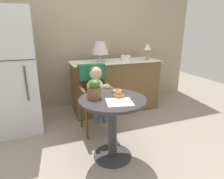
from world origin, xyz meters
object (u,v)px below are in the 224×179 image
object	(u,v)px
seated_child	(97,87)
refrigerator	(13,73)
cafe_table	(113,117)
wicker_chair	(94,87)
donut_front	(119,95)
round_layer_cake	(126,58)
table_lamp	(147,48)
flower_vase	(94,88)
tiered_cake_stand	(100,50)
donut_mid	(117,91)

from	to	relation	value
seated_child	refrigerator	world-z (taller)	refrigerator
cafe_table	wicker_chair	world-z (taller)	wicker_chair
donut_front	round_layer_cake	size ratio (longest dim) A/B	0.72
seated_child	table_lamp	distance (m)	1.40
wicker_chair	flower_vase	xyz separation A→B (m)	(-0.17, -0.64, 0.18)
donut_front	tiered_cake_stand	bearing A→B (deg)	81.39
seated_child	flower_vase	distance (m)	0.54
donut_mid	table_lamp	distance (m)	1.56
cafe_table	donut_front	distance (m)	0.25
donut_mid	tiered_cake_stand	world-z (taller)	tiered_cake_stand
round_layer_cake	donut_mid	bearing A→B (deg)	-118.52
donut_front	round_layer_cake	world-z (taller)	round_layer_cake
seated_child	flower_vase	size ratio (longest dim) A/B	3.63
tiered_cake_stand	wicker_chair	bearing A→B (deg)	-116.71
wicker_chair	flower_vase	distance (m)	0.69
seated_child	round_layer_cake	xyz separation A→B (m)	(0.76, 0.73, 0.27)
donut_mid	donut_front	bearing A→B (deg)	-104.85
flower_vase	refrigerator	distance (m)	1.33
donut_mid	wicker_chair	bearing A→B (deg)	101.67
tiered_cake_stand	refrigerator	distance (m)	1.36
donut_front	tiered_cake_stand	distance (m)	1.34
wicker_chair	round_layer_cake	bearing A→B (deg)	37.66
donut_front	table_lamp	xyz separation A→B (m)	(1.07, 1.23, 0.37)
cafe_table	wicker_chair	distance (m)	0.75
round_layer_cake	table_lamp	world-z (taller)	table_lamp
wicker_chair	refrigerator	bearing A→B (deg)	161.35
wicker_chair	donut_front	distance (m)	0.73
wicker_chair	tiered_cake_stand	world-z (taller)	tiered_cake_stand
cafe_table	donut_mid	size ratio (longest dim) A/B	6.26
donut_mid	tiered_cake_stand	distance (m)	1.22
cafe_table	round_layer_cake	bearing A→B (deg)	60.33
donut_front	table_lamp	distance (m)	1.67
wicker_chair	donut_mid	size ratio (longest dim) A/B	8.30
donut_front	tiered_cake_stand	size ratio (longest dim) A/B	0.38
donut_front	donut_mid	size ratio (longest dim) A/B	1.11
flower_vase	table_lamp	bearing A→B (deg)	41.08
donut_mid	tiered_cake_stand	xyz separation A→B (m)	(0.16, 1.15, 0.36)
cafe_table	wicker_chair	xyz separation A→B (m)	(-0.01, 0.74, 0.13)
donut_mid	flower_vase	size ratio (longest dim) A/B	0.57
cafe_table	seated_child	bearing A→B (deg)	90.76
round_layer_cake	refrigerator	size ratio (longest dim) A/B	0.10
tiered_cake_stand	table_lamp	world-z (taller)	tiered_cake_stand
flower_vase	donut_front	bearing A→B (deg)	-16.18
wicker_chair	donut_mid	bearing A→B (deg)	-77.90
tiered_cake_stand	refrigerator	world-z (taller)	refrigerator
refrigerator	seated_child	bearing A→B (deg)	-26.36
round_layer_cake	flower_vase	bearing A→B (deg)	-127.19
donut_mid	seated_child	bearing A→B (deg)	105.65
tiered_cake_stand	seated_child	bearing A→B (deg)	-111.50
tiered_cake_stand	round_layer_cake	world-z (taller)	tiered_cake_stand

